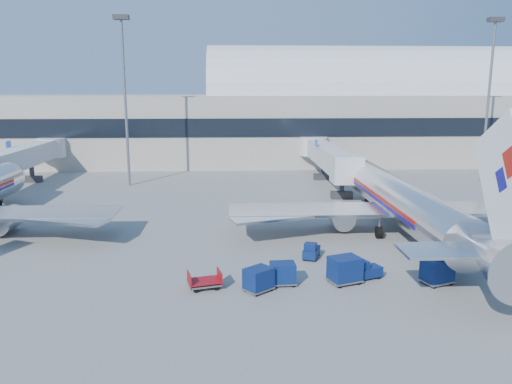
{
  "coord_description": "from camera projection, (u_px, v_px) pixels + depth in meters",
  "views": [
    {
      "loc": [
        -5.65,
        -38.89,
        13.13
      ],
      "look_at": [
        -3.52,
        6.0,
        3.83
      ],
      "focal_mm": 35.0,
      "sensor_mm": 36.0,
      "label": 1
    }
  ],
  "objects": [
    {
      "name": "ground",
      "position": [
        302.0,
        252.0,
        40.96
      ],
      "size": [
        260.0,
        260.0,
        0.0
      ],
      "primitive_type": "plane",
      "color": "gray",
      "rests_on": "ground"
    },
    {
      "name": "terminal",
      "position": [
        190.0,
        119.0,
        93.55
      ],
      "size": [
        170.0,
        28.15,
        21.0
      ],
      "color": "#B2AA9E",
      "rests_on": "ground"
    },
    {
      "name": "airliner_main",
      "position": [
        405.0,
        204.0,
        45.24
      ],
      "size": [
        32.0,
        37.26,
        12.07
      ],
      "color": "silver",
      "rests_on": "ground"
    },
    {
      "name": "jetbridge_near",
      "position": [
        326.0,
        155.0,
        70.65
      ],
      "size": [
        4.4,
        27.5,
        6.25
      ],
      "color": "silver",
      "rests_on": "ground"
    },
    {
      "name": "jetbridge_mid",
      "position": [
        24.0,
        157.0,
        68.71
      ],
      "size": [
        4.4,
        27.5,
        6.25
      ],
      "color": "silver",
      "rests_on": "ground"
    },
    {
      "name": "mast_west",
      "position": [
        124.0,
        76.0,
        66.38
      ],
      "size": [
        2.0,
        1.2,
        22.6
      ],
      "color": "slate",
      "rests_on": "ground"
    },
    {
      "name": "mast_east",
      "position": [
        490.0,
        77.0,
        68.69
      ],
      "size": [
        2.0,
        1.2,
        22.6
      ],
      "color": "slate",
      "rests_on": "ground"
    },
    {
      "name": "barrier_near",
      "position": [
        503.0,
        237.0,
        43.66
      ],
      "size": [
        3.0,
        0.55,
        0.9
      ],
      "primitive_type": "cube",
      "color": "#9E9E96",
      "rests_on": "ground"
    },
    {
      "name": "tug_lead",
      "position": [
        365.0,
        270.0,
        35.07
      ],
      "size": [
        2.38,
        1.8,
        1.39
      ],
      "rotation": [
        0.0,
        0.0,
        0.39
      ],
      "color": "#0A1D51",
      "rests_on": "ground"
    },
    {
      "name": "tug_right",
      "position": [
        443.0,
        253.0,
        38.49
      ],
      "size": [
        2.66,
        2.64,
        1.63
      ],
      "rotation": [
        0.0,
        0.0,
        -0.78
      ],
      "color": "#0A1D51",
      "rests_on": "ground"
    },
    {
      "name": "tug_left",
      "position": [
        311.0,
        251.0,
        39.3
      ],
      "size": [
        1.71,
        2.31,
        1.35
      ],
      "rotation": [
        0.0,
        0.0,
        1.2
      ],
      "color": "#0A1D51",
      "rests_on": "ground"
    },
    {
      "name": "cart_train_a",
      "position": [
        345.0,
        269.0,
        34.21
      ],
      "size": [
        2.54,
        2.25,
        1.86
      ],
      "rotation": [
        0.0,
        0.0,
        0.35
      ],
      "color": "#0A1D51",
      "rests_on": "ground"
    },
    {
      "name": "cart_train_b",
      "position": [
        283.0,
        273.0,
        33.96
      ],
      "size": [
        1.84,
        1.45,
        1.55
      ],
      "rotation": [
        0.0,
        0.0,
        0.06
      ],
      "color": "#0A1D51",
      "rests_on": "ground"
    },
    {
      "name": "cart_train_c",
      "position": [
        258.0,
        279.0,
        32.86
      ],
      "size": [
        2.27,
        2.22,
        1.6
      ],
      "rotation": [
        0.0,
        0.0,
        0.69
      ],
      "color": "#0A1D51",
      "rests_on": "ground"
    },
    {
      "name": "cart_solo_near",
      "position": [
        437.0,
        271.0,
        34.09
      ],
      "size": [
        2.38,
        2.11,
        1.74
      ],
      "rotation": [
        0.0,
        0.0,
        0.36
      ],
      "color": "#0A1D51",
      "rests_on": "ground"
    },
    {
      "name": "cart_open_red",
      "position": [
        205.0,
        282.0,
        33.43
      ],
      "size": [
        2.46,
        2.0,
        0.58
      ],
      "rotation": [
        0.0,
        0.0,
        0.25
      ],
      "color": "slate",
      "rests_on": "ground"
    }
  ]
}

